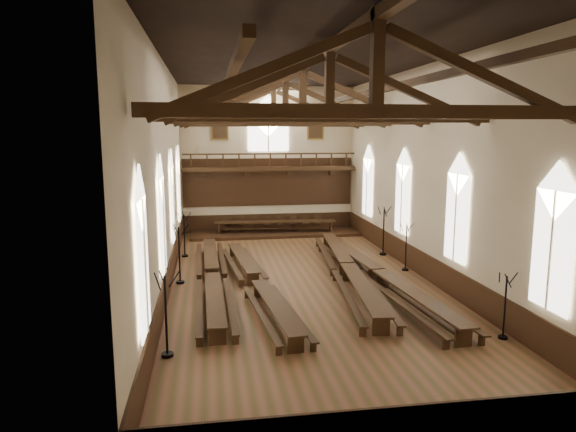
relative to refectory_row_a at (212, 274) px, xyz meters
name	(u,v)px	position (x,y,z in m)	size (l,w,h in m)	color
ground	(302,283)	(4.09, -0.27, -0.52)	(26.00, 26.00, 0.00)	brown
room_walls	(302,142)	(4.09, -0.27, 5.94)	(26.00, 26.00, 26.00)	beige
wainscot_band	(302,271)	(4.09, -0.27, 0.08)	(12.00, 26.00, 1.20)	#361F10
side_windows	(302,203)	(4.09, -0.27, 3.22)	(11.85, 19.80, 4.50)	white
end_window	(268,127)	(4.09, 12.63, 6.70)	(2.80, 0.12, 3.80)	white
minstrels_gallery	(269,176)	(4.09, 12.39, 3.39)	(11.80, 1.24, 3.70)	#361F11
portraits	(268,129)	(4.09, 12.63, 6.58)	(7.75, 0.09, 1.45)	brown
roof_trusses	(303,101)	(4.09, -0.27, 7.70)	(11.70, 25.70, 2.80)	#361F11
refectory_row_a	(212,274)	(0.00, 0.00, 0.00)	(1.54, 14.07, 0.71)	#361F11
refectory_row_b	(256,280)	(1.88, -1.15, -0.03)	(1.97, 13.83, 0.68)	#361F11
refectory_row_c	(348,267)	(6.41, 0.17, 0.04)	(2.31, 14.74, 0.77)	#361F11
refectory_row_d	(378,273)	(7.46, -1.14, 0.04)	(2.08, 14.72, 0.77)	#361F11
dais	(275,233)	(4.36, 11.13, -0.43)	(11.40, 2.84, 0.19)	#361F10
high_table	(275,223)	(4.36, 11.13, 0.32)	(8.19, 1.54, 0.76)	#361F11
high_chairs	(274,222)	(4.36, 11.92, 0.19)	(6.75, 0.46, 0.96)	#361F11
candelabrum_left_near	(167,331)	(-1.46, -7.31, 0.31)	(0.78, 0.83, 2.75)	black
candelabrum_left_mid	(180,265)	(-1.46, 0.59, 0.33)	(0.75, 0.86, 2.80)	black
candelabrum_left_far	(185,243)	(-1.46, 5.77, 0.25)	(0.76, 0.74, 2.54)	black
candelabrum_right_near	(504,319)	(9.64, -7.65, 0.18)	(0.64, 0.71, 2.31)	black
candelabrum_right_mid	(406,256)	(9.64, 1.10, 0.22)	(0.73, 0.70, 2.43)	black
candelabrum_right_far	(383,240)	(9.64, 4.45, 0.33)	(0.84, 0.80, 2.80)	black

